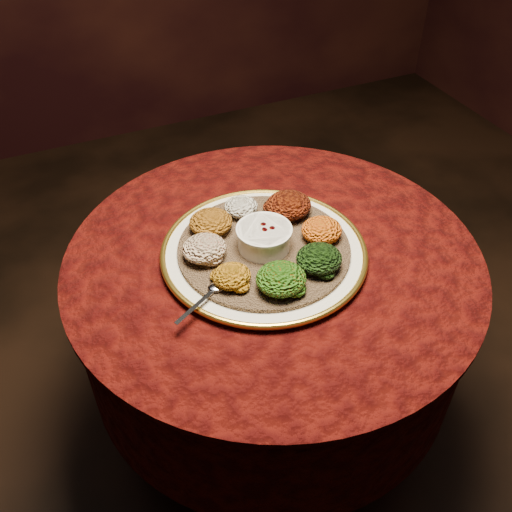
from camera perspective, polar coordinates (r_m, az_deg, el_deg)
name	(u,v)px	position (r m, az deg, el deg)	size (l,w,h in m)	color
table	(272,308)	(1.43, 1.61, -5.22)	(0.96, 0.96, 0.73)	black
platter	(264,252)	(1.29, 0.79, 0.42)	(0.48, 0.48, 0.02)	silver
injera	(264,248)	(1.29, 0.80, 0.78)	(0.39, 0.39, 0.01)	olive
stew_bowl	(264,236)	(1.26, 0.81, 1.98)	(0.12, 0.12, 0.05)	white
spoon	(214,289)	(1.18, -4.21, -3.35)	(0.14, 0.08, 0.01)	silver
portion_ayib	(241,207)	(1.37, -1.52, 4.95)	(0.08, 0.08, 0.04)	white
portion_kitfo	(289,205)	(1.36, 3.28, 5.11)	(0.11, 0.10, 0.05)	black
portion_tikil	(322,230)	(1.30, 6.58, 2.61)	(0.09, 0.09, 0.05)	#B1840E
portion_gomen	(319,259)	(1.22, 6.32, -0.26)	(0.10, 0.10, 0.05)	black
portion_mixveg	(281,279)	(1.17, 2.52, -2.29)	(0.11, 0.10, 0.05)	#AE3A0B
portion_kik	(232,276)	(1.19, -2.44, -2.01)	(0.08, 0.08, 0.04)	#BC6F10
portion_timatim	(204,249)	(1.25, -5.18, 0.75)	(0.10, 0.09, 0.05)	maroon
portion_shiro	(211,222)	(1.32, -4.55, 3.38)	(0.10, 0.10, 0.05)	#8F5011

